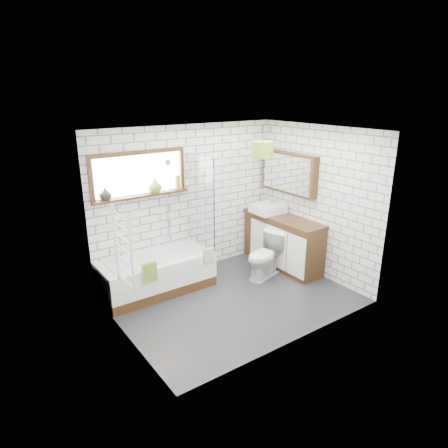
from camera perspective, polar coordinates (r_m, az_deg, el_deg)
floor at (r=6.18m, az=1.39°, el=-10.64°), size 3.40×2.60×0.01m
ceiling at (r=5.41m, az=1.60°, el=13.22°), size 3.40×2.60×0.01m
wall_back at (r=6.72m, az=-5.19°, el=3.32°), size 3.40×0.01×2.50m
wall_front at (r=4.75m, az=10.95°, el=-3.53°), size 3.40×0.01×2.50m
wall_left at (r=4.90m, az=-14.73°, el=-3.12°), size 0.01×2.60×2.50m
wall_right at (r=6.79m, az=13.13°, el=3.07°), size 0.01×2.60×2.50m
window at (r=6.18m, az=-11.99°, el=6.89°), size 1.52×0.16×0.68m
towel_radiator at (r=4.93m, az=-14.20°, el=-3.55°), size 0.06×0.52×1.00m
mirror_cabinet at (r=7.04m, az=9.26°, el=7.21°), size 0.16×1.20×0.70m
shower_riser at (r=6.47m, az=-8.08°, el=3.53°), size 0.02×0.02×1.30m
bathtub at (r=6.37m, az=-9.57°, el=-7.05°), size 1.74×0.77×0.56m
shower_screen at (r=6.39m, az=-3.22°, el=3.16°), size 0.02×0.72×1.50m
towel_green at (r=5.84m, az=-10.59°, el=-6.76°), size 0.22×0.06×0.30m
towel_beige at (r=6.27m, az=-2.23°, el=-4.59°), size 0.19×0.05×0.25m
vanity at (r=7.17m, az=8.37°, el=-2.46°), size 0.52×1.60×0.92m
basin at (r=7.20m, az=6.31°, el=2.24°), size 0.53×0.47×0.16m
tap at (r=7.29m, az=7.27°, el=2.78°), size 0.04×0.04×0.14m
toilet at (r=6.72m, az=5.90°, el=-4.53°), size 0.61×0.83×0.76m
vase_olive at (r=6.29m, az=-9.84°, el=5.29°), size 0.27×0.27×0.23m
vase_dark at (r=6.01m, az=-16.57°, el=3.98°), size 0.19×0.19×0.19m
bottle at (r=6.46m, az=-6.64°, el=5.78°), size 0.09×0.09×0.22m
pendant at (r=6.59m, az=5.51°, el=10.57°), size 0.35×0.35×0.26m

